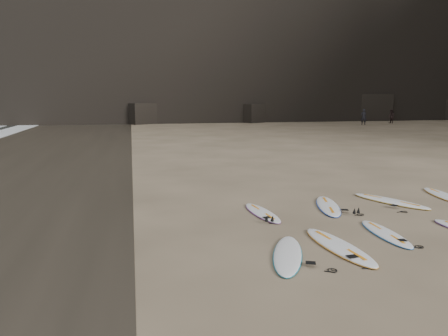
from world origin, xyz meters
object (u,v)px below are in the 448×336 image
at_px(surfboard_1, 339,246).
at_px(person_a, 364,117).
at_px(person_b, 392,117).
at_px(surfboard_5, 262,212).
at_px(surfboard_7, 391,201).
at_px(surfboard_0, 288,254).
at_px(surfboard_2, 386,233).
at_px(surfboard_6, 328,206).
at_px(surfboard_8, 444,195).

relative_size(surfboard_1, person_a, 1.51).
height_order(surfboard_1, person_b, person_b).
distance_m(surfboard_5, surfboard_7, 4.55).
relative_size(surfboard_0, surfboard_2, 1.09).
distance_m(surfboard_6, person_b, 44.14).
height_order(surfboard_0, person_a, person_a).
height_order(surfboard_7, surfboard_8, surfboard_7).
xyz_separation_m(surfboard_5, surfboard_6, (2.25, 0.32, 0.01)).
distance_m(surfboard_0, person_a, 45.03).
relative_size(surfboard_1, surfboard_8, 1.09).
bearing_deg(surfboard_8, surfboard_2, -132.72).
bearing_deg(person_b, surfboard_8, -43.05).
height_order(surfboard_5, surfboard_7, surfboard_7).
height_order(surfboard_7, person_a, person_a).
height_order(surfboard_0, person_b, person_b).
bearing_deg(surfboard_7, surfboard_5, 160.51).
height_order(surfboard_0, surfboard_2, surfboard_0).
bearing_deg(surfboard_5, surfboard_0, -103.61).
relative_size(surfboard_8, person_b, 1.51).
relative_size(surfboard_1, surfboard_6, 1.06).
height_order(surfboard_0, surfboard_8, surfboard_8).
xyz_separation_m(surfboard_1, surfboard_7, (3.65, 3.63, -0.00)).
bearing_deg(surfboard_5, surfboard_6, 2.26).
distance_m(surfboard_8, person_a, 37.85).
bearing_deg(person_a, surfboard_8, 98.52).
xyz_separation_m(surfboard_2, surfboard_7, (2.06, 3.00, 0.01)).
height_order(surfboard_6, person_b, person_b).
bearing_deg(surfboard_5, person_b, 46.90).
distance_m(surfboard_1, surfboard_7, 5.15).
relative_size(surfboard_1, surfboard_5, 1.20).
height_order(surfboard_2, person_a, person_a).
height_order(surfboard_6, surfboard_7, surfboard_7).
height_order(surfboard_2, surfboard_6, surfboard_6).
bearing_deg(surfboard_8, person_b, 69.29).
relative_size(surfboard_5, surfboard_6, 0.89).
xyz_separation_m(surfboard_5, surfboard_8, (6.79, 0.82, 0.00)).
xyz_separation_m(surfboard_0, surfboard_1, (1.33, 0.25, 0.00)).
xyz_separation_m(surfboard_6, person_a, (20.80, 34.67, 0.87)).
bearing_deg(surfboard_5, surfboard_7, 0.13).
bearing_deg(surfboard_1, surfboard_2, 16.00).
bearing_deg(surfboard_1, surfboard_5, 99.83).
xyz_separation_m(person_a, person_b, (4.57, 1.44, -0.07)).
distance_m(surfboard_0, surfboard_6, 4.61).
distance_m(surfboard_1, surfboard_5, 3.27).
xyz_separation_m(surfboard_7, person_b, (23.10, 35.95, 0.79)).
height_order(person_a, person_b, person_a).
bearing_deg(surfboard_0, person_b, 76.34).
xyz_separation_m(surfboard_0, person_a, (23.50, 38.40, 0.87)).
bearing_deg(surfboard_8, surfboard_1, -136.52).
xyz_separation_m(surfboard_6, person_b, (25.37, 36.11, 0.79)).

